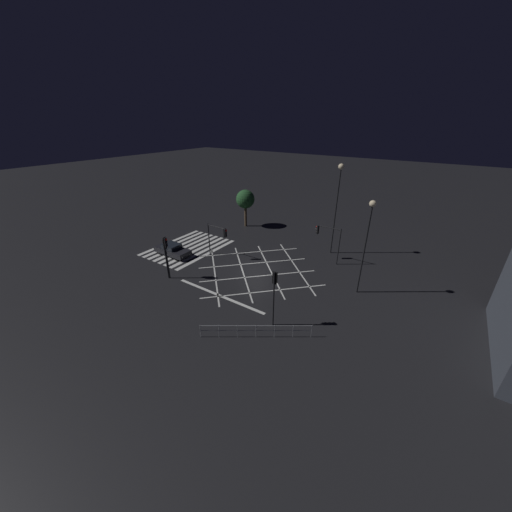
# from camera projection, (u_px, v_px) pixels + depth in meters

# --- Properties ---
(ground_plane) EXTENTS (200.00, 200.00, 0.00)m
(ground_plane) POSITION_uv_depth(u_px,v_px,m) (256.00, 269.00, 29.56)
(ground_plane) COLOR black
(road_markings) EXTENTS (14.36, 20.50, 0.01)m
(road_markings) POSITION_uv_depth(u_px,v_px,m) (204.00, 254.00, 32.85)
(road_markings) COLOR silver
(road_markings) RESTS_ON ground_plane
(traffic_light_se_cross) EXTENTS (0.36, 0.39, 4.33)m
(traffic_light_se_cross) POSITION_uv_depth(u_px,v_px,m) (166.00, 250.00, 26.59)
(traffic_light_se_cross) COLOR black
(traffic_light_se_cross) RESTS_ON ground_plane
(traffic_light_median_south) EXTENTS (0.36, 2.71, 3.74)m
(traffic_light_median_south) POSITION_uv_depth(u_px,v_px,m) (218.00, 234.00, 30.95)
(traffic_light_median_south) COLOR black
(traffic_light_median_south) RESTS_ON ground_plane
(traffic_light_se_main) EXTENTS (0.39, 0.36, 4.08)m
(traffic_light_se_main) POSITION_uv_depth(u_px,v_px,m) (166.00, 251.00, 26.78)
(traffic_light_se_main) COLOR black
(traffic_light_se_main) RESTS_ON ground_plane
(traffic_light_ne_main) EXTENTS (0.39, 0.36, 4.59)m
(traffic_light_ne_main) POSITION_uv_depth(u_px,v_px,m) (275.00, 288.00, 20.26)
(traffic_light_ne_main) COLOR black
(traffic_light_ne_main) RESTS_ON ground_plane
(traffic_light_nw_cross) EXTENTS (0.36, 2.76, 4.05)m
(traffic_light_nw_cross) POSITION_uv_depth(u_px,v_px,m) (327.00, 236.00, 30.03)
(traffic_light_nw_cross) COLOR black
(traffic_light_nw_cross) RESTS_ON ground_plane
(street_lamp_east) EXTENTS (0.60, 0.60, 10.01)m
(street_lamp_east) POSITION_uv_depth(u_px,v_px,m) (338.00, 189.00, 30.02)
(street_lamp_east) COLOR black
(street_lamp_east) RESTS_ON ground_plane
(street_lamp_west) EXTENTS (0.54, 0.54, 8.42)m
(street_lamp_west) POSITION_uv_depth(u_px,v_px,m) (368.00, 229.00, 23.08)
(street_lamp_west) COLOR black
(street_lamp_west) RESTS_ON ground_plane
(street_tree_near) EXTENTS (2.59, 2.59, 5.26)m
(street_tree_near) POSITION_uv_depth(u_px,v_px,m) (245.00, 200.00, 39.79)
(street_tree_near) COLOR brown
(street_tree_near) RESTS_ON ground_plane
(waiting_car) EXTENTS (1.77, 4.44, 1.30)m
(waiting_car) POSITION_uv_depth(u_px,v_px,m) (172.00, 250.00, 32.49)
(waiting_car) COLOR black
(waiting_car) RESTS_ON ground_plane
(pedestrian_railing) EXTENTS (4.46, 6.60, 1.05)m
(pedestrian_railing) POSITION_uv_depth(u_px,v_px,m) (256.00, 330.00, 20.15)
(pedestrian_railing) COLOR #9EA0A5
(pedestrian_railing) RESTS_ON ground_plane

